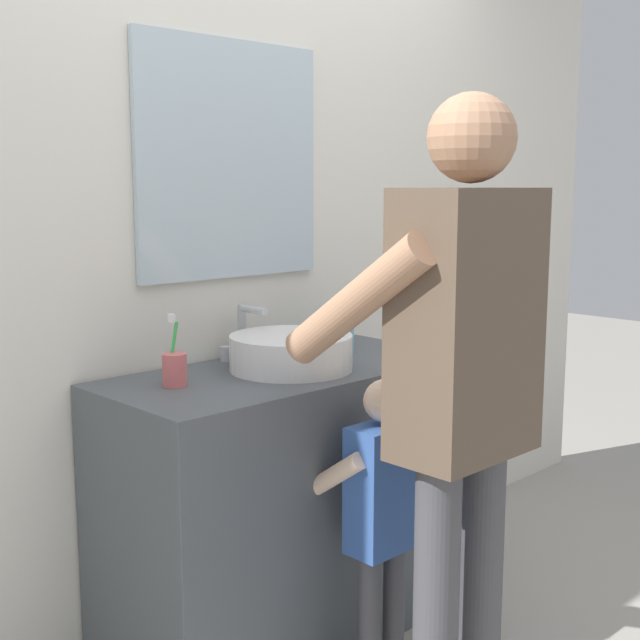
% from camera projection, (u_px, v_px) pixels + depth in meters
% --- Properties ---
extents(back_wall, '(4.40, 0.10, 2.70)m').
position_uv_depth(back_wall, '(222.00, 218.00, 2.80)').
color(back_wall, silver).
rests_on(back_wall, ground).
extents(vanity_cabinet, '(1.19, 0.54, 0.89)m').
position_uv_depth(vanity_cabinet, '(288.00, 504.00, 2.72)').
color(vanity_cabinet, '#4C5156').
rests_on(vanity_cabinet, ground).
extents(sink_basin, '(0.38, 0.38, 0.11)m').
position_uv_depth(sink_basin, '(291.00, 352.00, 2.62)').
color(sink_basin, white).
rests_on(sink_basin, vanity_cabinet).
extents(faucet, '(0.18, 0.14, 0.18)m').
position_uv_depth(faucet, '(244.00, 335.00, 2.78)').
color(faucet, '#B7BABF').
rests_on(faucet, vanity_cabinet).
extents(toothbrush_cup, '(0.07, 0.07, 0.21)m').
position_uv_depth(toothbrush_cup, '(174.00, 368.00, 2.41)').
color(toothbrush_cup, '#D86666').
rests_on(toothbrush_cup, vanity_cabinet).
extents(soap_bottle, '(0.06, 0.06, 0.17)m').
position_uv_depth(soap_bottle, '(345.00, 333.00, 2.90)').
color(soap_bottle, '#66B2D1').
rests_on(soap_bottle, vanity_cabinet).
extents(child_toddler, '(0.28, 0.29, 0.92)m').
position_uv_depth(child_toddler, '(381.00, 506.00, 2.42)').
color(child_toddler, '#47474C').
rests_on(child_toddler, ground).
extents(adult_parent, '(0.52, 0.55, 1.68)m').
position_uv_depth(adult_parent, '(460.00, 364.00, 2.14)').
color(adult_parent, '#47474C').
rests_on(adult_parent, ground).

